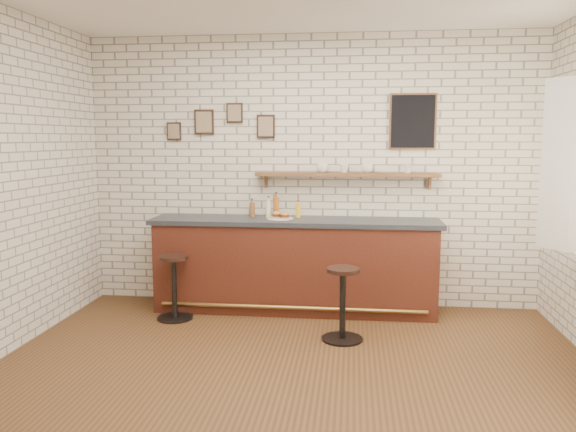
% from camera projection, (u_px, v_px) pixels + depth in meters
% --- Properties ---
extents(ground, '(5.00, 5.00, 0.00)m').
position_uv_depth(ground, '(291.00, 374.00, 4.49)').
color(ground, brown).
rests_on(ground, ground).
extents(bar_counter, '(3.10, 0.65, 1.01)m').
position_uv_depth(bar_counter, '(295.00, 265.00, 6.11)').
color(bar_counter, '#522115').
rests_on(bar_counter, ground).
extents(sandwich_plate, '(0.28, 0.28, 0.01)m').
position_uv_depth(sandwich_plate, '(280.00, 218.00, 6.04)').
color(sandwich_plate, white).
rests_on(sandwich_plate, bar_counter).
extents(ciabatta_sandwich, '(0.22, 0.16, 0.07)m').
position_uv_depth(ciabatta_sandwich, '(281.00, 215.00, 6.03)').
color(ciabatta_sandwich, tan).
rests_on(ciabatta_sandwich, sandwich_plate).
extents(potato_chips, '(0.25, 0.20, 0.00)m').
position_uv_depth(potato_chips, '(279.00, 218.00, 6.04)').
color(potato_chips, gold).
rests_on(potato_chips, sandwich_plate).
extents(bitters_bottle_brown, '(0.06, 0.06, 0.20)m').
position_uv_depth(bitters_bottle_brown, '(252.00, 209.00, 6.21)').
color(bitters_bottle_brown, brown).
rests_on(bitters_bottle_brown, bar_counter).
extents(bitters_bottle_white, '(0.06, 0.06, 0.23)m').
position_uv_depth(bitters_bottle_white, '(268.00, 209.00, 6.19)').
color(bitters_bottle_white, silver).
rests_on(bitters_bottle_white, bar_counter).
extents(bitters_bottle_amber, '(0.07, 0.07, 0.27)m').
position_uv_depth(bitters_bottle_amber, '(276.00, 207.00, 6.18)').
color(bitters_bottle_amber, '#A4591A').
rests_on(bitters_bottle_amber, bar_counter).
extents(condiment_bottle_yellow, '(0.06, 0.06, 0.19)m').
position_uv_depth(condiment_bottle_yellow, '(298.00, 210.00, 6.16)').
color(condiment_bottle_yellow, yellow).
rests_on(condiment_bottle_yellow, bar_counter).
extents(bar_stool_left, '(0.37, 0.37, 0.67)m').
position_uv_depth(bar_stool_left, '(174.00, 285.00, 5.82)').
color(bar_stool_left, black).
rests_on(bar_stool_left, ground).
extents(bar_stool_right, '(0.40, 0.40, 0.69)m').
position_uv_depth(bar_stool_right, '(343.00, 302.00, 5.20)').
color(bar_stool_right, black).
rests_on(bar_stool_right, ground).
extents(wall_shelf, '(2.00, 0.18, 0.18)m').
position_uv_depth(wall_shelf, '(347.00, 175.00, 6.11)').
color(wall_shelf, brown).
rests_on(wall_shelf, ground).
extents(shelf_cup_a, '(0.17, 0.17, 0.10)m').
position_uv_depth(shelf_cup_a, '(323.00, 168.00, 6.13)').
color(shelf_cup_a, white).
rests_on(shelf_cup_a, wall_shelf).
extents(shelf_cup_b, '(0.14, 0.14, 0.09)m').
position_uv_depth(shelf_cup_b, '(344.00, 168.00, 6.10)').
color(shelf_cup_b, white).
rests_on(shelf_cup_b, wall_shelf).
extents(shelf_cup_c, '(0.17, 0.17, 0.10)m').
position_uv_depth(shelf_cup_c, '(367.00, 168.00, 6.07)').
color(shelf_cup_c, white).
rests_on(shelf_cup_c, wall_shelf).
extents(shelf_cup_d, '(0.09, 0.09, 0.08)m').
position_uv_depth(shelf_cup_d, '(408.00, 169.00, 6.02)').
color(shelf_cup_d, white).
rests_on(shelf_cup_d, wall_shelf).
extents(back_wall_decor, '(2.96, 0.02, 0.56)m').
position_uv_depth(back_wall_decor, '(331.00, 122.00, 6.13)').
color(back_wall_decor, black).
rests_on(back_wall_decor, ground).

